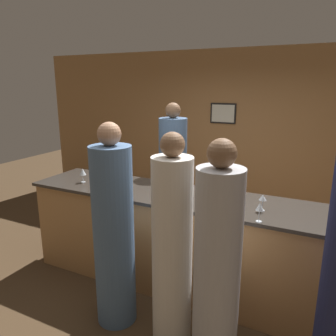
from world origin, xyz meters
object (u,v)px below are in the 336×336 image
object	(u,v)px
wine_bottle_1	(105,176)
guest_2	(172,251)
wine_bottle_0	(169,177)
guest_1	(217,268)
bartender	(173,182)
guest_0	(114,234)
ice_bucket	(125,171)

from	to	relation	value
wine_bottle_1	guest_2	bearing A→B (deg)	-30.74
guest_2	wine_bottle_0	distance (m)	1.14
guest_1	bartender	bearing A→B (deg)	124.95
guest_0	wine_bottle_0	world-z (taller)	guest_0
wine_bottle_0	ice_bucket	bearing A→B (deg)	172.11
bartender	guest_2	xyz separation A→B (m)	(0.76, -1.62, -0.06)
guest_0	guest_2	world-z (taller)	guest_0
guest_1	wine_bottle_0	size ratio (longest dim) A/B	5.77
guest_0	wine_bottle_1	xyz separation A→B (m)	(-0.60, 0.70, 0.30)
guest_2	wine_bottle_1	distance (m)	1.44
guest_0	guest_1	xyz separation A→B (m)	(1.02, -0.09, -0.02)
bartender	guest_1	size ratio (longest dim) A/B	1.07
bartender	guest_1	distance (m)	2.06
guest_1	ice_bucket	size ratio (longest dim) A/B	8.75
wine_bottle_0	wine_bottle_1	distance (m)	0.74
bartender	ice_bucket	bearing A→B (deg)	55.74
guest_2	guest_0	bearing A→B (deg)	178.31
guest_0	guest_2	xyz separation A→B (m)	(0.60, -0.02, -0.02)
guest_1	guest_2	bearing A→B (deg)	170.44
bartender	guest_2	bearing A→B (deg)	115.27
guest_1	wine_bottle_1	distance (m)	1.83
bartender	guest_0	distance (m)	1.61
guest_0	wine_bottle_1	size ratio (longest dim) A/B	6.85
wine_bottle_1	bartender	bearing A→B (deg)	63.76
bartender	wine_bottle_1	world-z (taller)	bartender
guest_0	guest_2	size ratio (longest dim) A/B	1.02
guest_0	ice_bucket	distance (m)	1.20
bartender	guest_1	world-z (taller)	bartender
bartender	guest_0	bearing A→B (deg)	95.72
guest_1	wine_bottle_0	world-z (taller)	guest_1
wine_bottle_0	ice_bucket	size ratio (longest dim) A/B	1.52
bartender	wine_bottle_0	world-z (taller)	bartender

